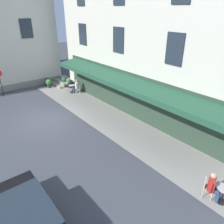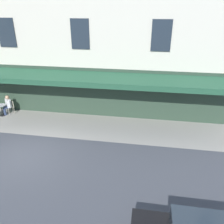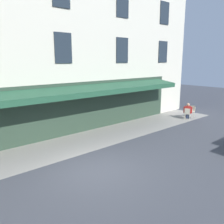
# 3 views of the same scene
# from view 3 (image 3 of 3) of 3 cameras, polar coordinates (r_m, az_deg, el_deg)

# --- Properties ---
(ground_plane) EXTENTS (70.00, 70.00, 0.00)m
(ground_plane) POSITION_cam_3_polar(r_m,az_deg,el_deg) (10.32, -4.13, -13.75)
(ground_plane) COLOR #42444C
(sidewalk_cafe_terrace) EXTENTS (20.50, 3.20, 0.01)m
(sidewalk_cafe_terrace) POSITION_cam_3_polar(r_m,az_deg,el_deg) (14.67, -2.19, -5.70)
(sidewalk_cafe_terrace) COLOR gray
(sidewalk_cafe_terrace) RESTS_ON ground_plane
(cafe_building_facade) EXTENTS (20.00, 10.70, 15.00)m
(cafe_building_facade) POSITION_cam_3_polar(r_m,az_deg,el_deg) (19.65, -12.72, 20.63)
(cafe_building_facade) COLOR beige
(cafe_building_facade) RESTS_ON ground_plane
(cafe_table_near_entrance) EXTENTS (0.60, 0.60, 0.75)m
(cafe_table_near_entrance) POSITION_cam_3_polar(r_m,az_deg,el_deg) (19.96, 17.76, -0.01)
(cafe_table_near_entrance) COLOR black
(cafe_table_near_entrance) RESTS_ON ground_plane
(cafe_chair_cream_kerbside) EXTENTS (0.52, 0.52, 0.91)m
(cafe_chair_cream_kerbside) POSITION_cam_3_polar(r_m,az_deg,el_deg) (19.33, 17.51, -0.20)
(cafe_chair_cream_kerbside) COLOR beige
(cafe_chair_cream_kerbside) RESTS_ON ground_plane
(cafe_chair_cream_corner_left) EXTENTS (0.43, 0.43, 0.91)m
(cafe_chair_cream_corner_left) POSITION_cam_3_polar(r_m,az_deg,el_deg) (20.51, 18.55, 0.41)
(cafe_chair_cream_corner_left) COLOR beige
(cafe_chair_cream_corner_left) RESTS_ON ground_plane
(seated_companion_in_red) EXTENTS (0.62, 0.61, 1.30)m
(seated_companion_in_red) POSITION_cam_3_polar(r_m,az_deg,el_deg) (19.51, 17.63, 0.34)
(seated_companion_in_red) COLOR navy
(seated_companion_in_red) RESTS_ON ground_plane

